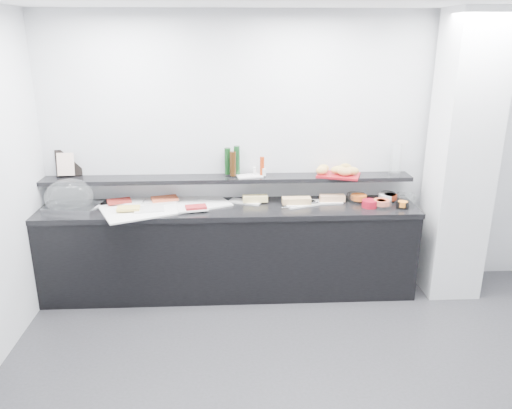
{
  "coord_description": "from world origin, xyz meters",
  "views": [
    {
      "loc": [
        -0.67,
        -2.85,
        2.43
      ],
      "look_at": [
        -0.45,
        1.45,
        1.0
      ],
      "focal_mm": 35.0,
      "sensor_mm": 36.0,
      "label": 1
    }
  ],
  "objects_px": {
    "sandwich_plate_mid": "(302,204)",
    "carafe": "(396,160)",
    "bread_tray": "(338,175)",
    "framed_print": "(69,163)",
    "cloche_base": "(73,207)",
    "condiment_tray": "(249,176)"
  },
  "relations": [
    {
      "from": "sandwich_plate_mid",
      "to": "carafe",
      "type": "bearing_deg",
      "value": -10.08
    },
    {
      "from": "cloche_base",
      "to": "bread_tray",
      "type": "distance_m",
      "value": 2.57
    },
    {
      "from": "sandwich_plate_mid",
      "to": "condiment_tray",
      "type": "bearing_deg",
      "value": 140.69
    },
    {
      "from": "carafe",
      "to": "bread_tray",
      "type": "bearing_deg",
      "value": -175.97
    },
    {
      "from": "framed_print",
      "to": "condiment_tray",
      "type": "relative_size",
      "value": 1.06
    },
    {
      "from": "bread_tray",
      "to": "carafe",
      "type": "distance_m",
      "value": 0.59
    },
    {
      "from": "condiment_tray",
      "to": "carafe",
      "type": "xyz_separation_m",
      "value": [
        1.45,
        0.01,
        0.14
      ]
    },
    {
      "from": "sandwich_plate_mid",
      "to": "bread_tray",
      "type": "bearing_deg",
      "value": -0.12
    },
    {
      "from": "bread_tray",
      "to": "condiment_tray",
      "type": "bearing_deg",
      "value": -161.91
    },
    {
      "from": "sandwich_plate_mid",
      "to": "carafe",
      "type": "xyz_separation_m",
      "value": [
        0.95,
        0.18,
        0.39
      ]
    },
    {
      "from": "sandwich_plate_mid",
      "to": "carafe",
      "type": "relative_size",
      "value": 1.09
    },
    {
      "from": "sandwich_plate_mid",
      "to": "framed_print",
      "type": "bearing_deg",
      "value": 151.78
    },
    {
      "from": "cloche_base",
      "to": "framed_print",
      "type": "distance_m",
      "value": 0.47
    },
    {
      "from": "sandwich_plate_mid",
      "to": "framed_print",
      "type": "height_order",
      "value": "framed_print"
    },
    {
      "from": "carafe",
      "to": "condiment_tray",
      "type": "bearing_deg",
      "value": -179.44
    },
    {
      "from": "condiment_tray",
      "to": "carafe",
      "type": "distance_m",
      "value": 1.46
    },
    {
      "from": "framed_print",
      "to": "condiment_tray",
      "type": "distance_m",
      "value": 1.78
    },
    {
      "from": "sandwich_plate_mid",
      "to": "framed_print",
      "type": "xyz_separation_m",
      "value": [
        -2.27,
        0.29,
        0.37
      ]
    },
    {
      "from": "sandwich_plate_mid",
      "to": "carafe",
      "type": "distance_m",
      "value": 1.04
    },
    {
      "from": "bread_tray",
      "to": "framed_print",
      "type": "bearing_deg",
      "value": -163.42
    },
    {
      "from": "cloche_base",
      "to": "condiment_tray",
      "type": "relative_size",
      "value": 1.95
    },
    {
      "from": "cloche_base",
      "to": "condiment_tray",
      "type": "bearing_deg",
      "value": 16.63
    }
  ]
}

